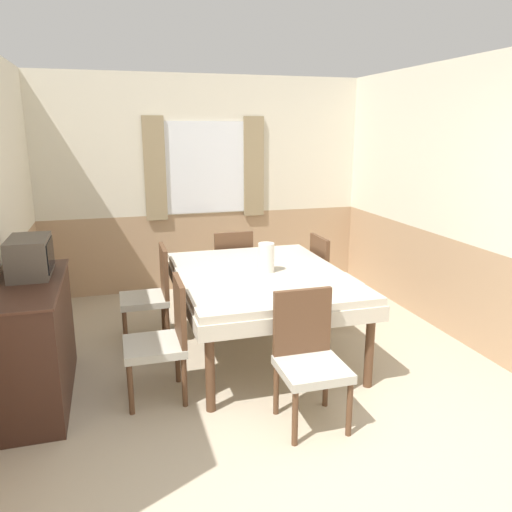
{
  "coord_description": "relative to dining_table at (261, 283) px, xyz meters",
  "views": [
    {
      "loc": [
        -1.12,
        -2.03,
        1.98
      ],
      "look_at": [
        0.04,
        1.99,
        0.9
      ],
      "focal_mm": 35.0,
      "sensor_mm": 36.0,
      "label": 1
    }
  ],
  "objects": [
    {
      "name": "sideboard",
      "position": [
        -1.83,
        -0.31,
        -0.19
      ],
      "size": [
        0.46,
        1.26,
        0.91
      ],
      "color": "#3D2319",
      "rests_on": "ground_plane"
    },
    {
      "name": "chair_left_far",
      "position": [
        -0.92,
        0.54,
        -0.17
      ],
      "size": [
        0.44,
        0.44,
        0.91
      ],
      "rotation": [
        0.0,
        0.0,
        1.57
      ],
      "color": "brown",
      "rests_on": "ground_plane"
    },
    {
      "name": "wall_right",
      "position": [
        1.92,
        0.03,
        0.65
      ],
      "size": [
        0.05,
        4.44,
        2.6
      ],
      "color": "silver",
      "rests_on": "ground_plane"
    },
    {
      "name": "dining_table",
      "position": [
        0.0,
        0.0,
        0.0
      ],
      "size": [
        1.45,
        1.88,
        0.75
      ],
      "color": "beige",
      "rests_on": "ground_plane"
    },
    {
      "name": "tv",
      "position": [
        -1.82,
        -0.12,
        0.4
      ],
      "size": [
        0.29,
        0.47,
        0.29
      ],
      "color": "#51473D",
      "rests_on": "sideboard"
    },
    {
      "name": "chair_left_near",
      "position": [
        -0.92,
        -0.54,
        -0.17
      ],
      "size": [
        0.44,
        0.44,
        0.91
      ],
      "rotation": [
        0.0,
        0.0,
        1.57
      ],
      "color": "brown",
      "rests_on": "ground_plane"
    },
    {
      "name": "chair_head_near",
      "position": [
        0.0,
        -1.13,
        -0.17
      ],
      "size": [
        0.44,
        0.44,
        0.91
      ],
      "rotation": [
        0.0,
        0.0,
        3.14
      ],
      "color": "brown",
      "rests_on": "ground_plane"
    },
    {
      "name": "ground_plane",
      "position": [
        -0.09,
        -1.99,
        -0.65
      ],
      "size": [
        16.0,
        16.0,
        0.0
      ],
      "primitive_type": "plane",
      "color": "tan"
    },
    {
      "name": "wall_back",
      "position": [
        -0.09,
        2.07,
        0.66
      ],
      "size": [
        4.36,
        0.1,
        2.6
      ],
      "color": "silver",
      "rests_on": "ground_plane"
    },
    {
      "name": "chair_right_far",
      "position": [
        0.92,
        0.54,
        -0.17
      ],
      "size": [
        0.44,
        0.44,
        0.91
      ],
      "rotation": [
        0.0,
        0.0,
        4.71
      ],
      "color": "brown",
      "rests_on": "ground_plane"
    },
    {
      "name": "vase",
      "position": [
        0.05,
        0.0,
        0.23
      ],
      "size": [
        0.14,
        0.14,
        0.26
      ],
      "color": "silver",
      "rests_on": "dining_table"
    },
    {
      "name": "chair_head_window",
      "position": [
        0.0,
        1.13,
        -0.17
      ],
      "size": [
        0.44,
        0.44,
        0.91
      ],
      "color": "brown",
      "rests_on": "ground_plane"
    }
  ]
}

